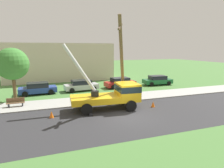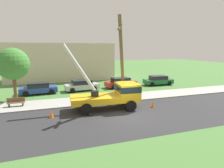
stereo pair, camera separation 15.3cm
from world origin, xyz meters
The scene contains 15 objects.
ground_plane centered at (0.00, 12.00, 0.00)m, with size 120.00×120.00×0.00m, color #477538.
road_asphalt centered at (0.00, 0.00, 0.00)m, with size 80.00×8.12×0.01m, color #2B2B2D.
sidewalk_strip centered at (0.00, 5.77, 0.05)m, with size 80.00×3.42×0.10m, color #9E9E99.
utility_truck centered at (-0.40, 2.41, 1.41)m, with size 6.74×3.26×5.98m.
leaning_utility_pole centered at (0.80, 3.48, 4.38)m, with size 2.13×3.31×8.57m.
traffic_cone_ahead centered at (3.29, 1.55, 0.28)m, with size 0.36×0.36×0.56m, color orange.
traffic_cone_behind centered at (-6.02, 1.72, 0.28)m, with size 0.36×0.36×0.56m, color orange.
traffic_cone_curbside centered at (0.94, 3.55, 0.28)m, with size 0.36×0.36×0.56m, color orange.
parked_sedan_blue centered at (-7.25, 10.92, 0.71)m, with size 4.49×2.18×1.42m.
parked_sedan_silver centered at (-1.83, 11.12, 0.71)m, with size 4.52×2.23×1.42m.
parked_sedan_red centered at (3.82, 11.42, 0.71)m, with size 4.52×2.23×1.42m.
parked_sedan_green centered at (10.02, 11.41, 0.71)m, with size 4.50×2.18×1.42m.
park_bench centered at (-9.13, 5.84, 0.46)m, with size 1.60×0.45×0.90m.
roadside_tree_near centered at (-9.49, 8.61, 3.92)m, with size 3.37×3.37×5.63m.
lowrise_building_backdrop centered at (-3.62, 21.36, 3.20)m, with size 18.00×6.00×6.40m, color beige.
Camera 2 is at (-6.20, -14.02, 5.55)m, focal length 30.98 mm.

